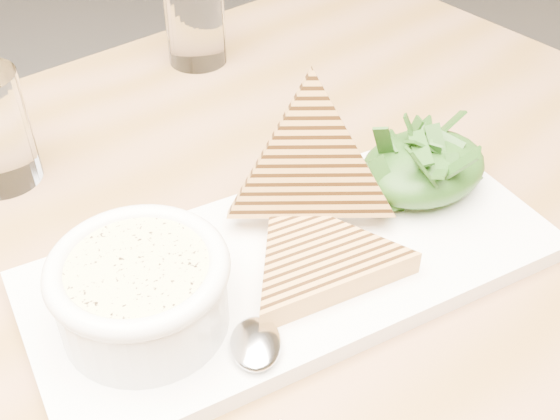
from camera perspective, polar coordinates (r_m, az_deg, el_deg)
table_top at (r=0.58m, az=-7.99°, el=-6.34°), size 1.18×0.83×0.04m
table_leg_br at (r=1.24m, az=7.13°, el=0.59°), size 0.06×0.06×0.69m
platter at (r=0.55m, az=1.19°, el=-4.45°), size 0.43×0.23×0.02m
soup_bowl at (r=0.49m, az=-11.08°, el=-7.12°), size 0.12×0.12×0.05m
soup at (r=0.47m, az=-11.50°, el=-4.79°), size 0.10×0.10×0.01m
bowl_rim at (r=0.47m, az=-11.53°, el=-4.62°), size 0.12×0.12×0.01m
sandwich_flat at (r=0.53m, az=3.05°, el=-4.01°), size 0.17×0.17×0.02m
sandwich_lean at (r=0.55m, az=2.55°, el=3.48°), size 0.20×0.20×0.18m
salad_base at (r=0.61m, az=11.54°, el=3.42°), size 0.12×0.09×0.04m
arugula_pile at (r=0.61m, az=11.60°, el=3.78°), size 0.11×0.10×0.05m
spoon_bowl at (r=0.48m, az=-1.98°, el=-10.79°), size 0.06×0.06×0.01m
glass_far at (r=0.83m, az=-6.92°, el=15.13°), size 0.07×0.07×0.10m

